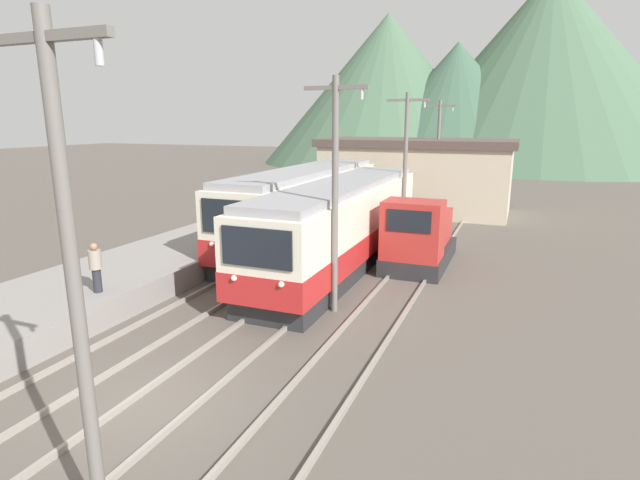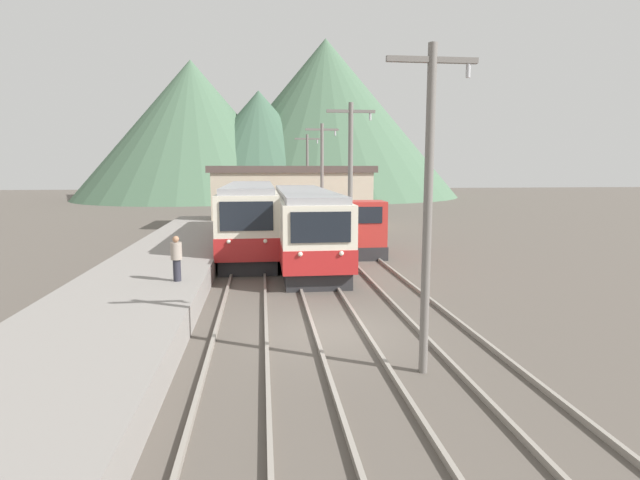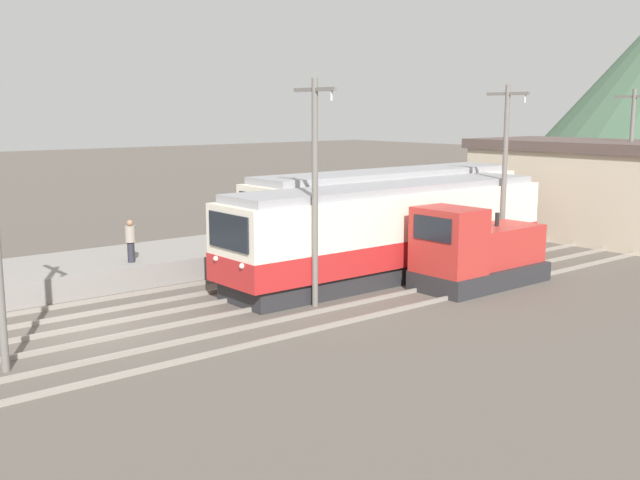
{
  "view_description": "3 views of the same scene",
  "coord_description": "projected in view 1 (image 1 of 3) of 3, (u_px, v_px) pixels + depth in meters",
  "views": [
    {
      "loc": [
        6.97,
        -7.63,
        6.02
      ],
      "look_at": [
        0.26,
        9.0,
        1.72
      ],
      "focal_mm": 28.0,
      "sensor_mm": 36.0,
      "label": 1
    },
    {
      "loc": [
        -1.95,
        -13.77,
        4.69
      ],
      "look_at": [
        0.76,
        9.44,
        1.31
      ],
      "focal_mm": 28.0,
      "sensor_mm": 36.0,
      "label": 2
    },
    {
      "loc": [
        20.16,
        -8.27,
        6.34
      ],
      "look_at": [
        0.56,
        7.82,
        1.92
      ],
      "focal_mm": 42.0,
      "sensor_mm": 36.0,
      "label": 3
    }
  ],
  "objects": [
    {
      "name": "track_left",
      "position": [
        65.0,
        380.0,
        11.75
      ],
      "size": [
        1.54,
        60.0,
        0.14
      ],
      "color": "gray",
      "rests_on": "ground"
    },
    {
      "name": "station_building",
      "position": [
        416.0,
        175.0,
        33.56
      ],
      "size": [
        12.6,
        6.3,
        4.84
      ],
      "color": "beige",
      "rests_on": "ground"
    },
    {
      "name": "catenary_mast_far",
      "position": [
        405.0,
        164.0,
        24.1
      ],
      "size": [
        2.0,
        0.2,
        7.31
      ],
      "color": "slate",
      "rests_on": "ground"
    },
    {
      "name": "catenary_mast_mid",
      "position": [
        335.0,
        189.0,
        15.28
      ],
      "size": [
        2.0,
        0.2,
        7.31
      ],
      "color": "slate",
      "rests_on": "ground"
    },
    {
      "name": "track_center",
      "position": [
        161.0,
        404.0,
        10.73
      ],
      "size": [
        1.54,
        60.0,
        0.14
      ],
      "color": "gray",
      "rests_on": "ground"
    },
    {
      "name": "catenary_mast_near",
      "position": [
        74.0,
        282.0,
        6.47
      ],
      "size": [
        2.0,
        0.2,
        7.31
      ],
      "color": "slate",
      "rests_on": "ground"
    },
    {
      "name": "mountain_backdrop",
      "position": [
        483.0,
        81.0,
        69.44
      ],
      "size": [
        60.81,
        44.1,
        25.62
      ],
      "color": "#47664C",
      "rests_on": "ground"
    },
    {
      "name": "commuter_train_left",
      "position": [
        306.0,
        211.0,
        24.18
      ],
      "size": [
        2.84,
        13.82,
        3.8
      ],
      "color": "#28282B",
      "rests_on": "ground"
    },
    {
      "name": "commuter_train_center",
      "position": [
        342.0,
        227.0,
        20.87
      ],
      "size": [
        2.84,
        14.73,
        3.59
      ],
      "color": "#28282B",
      "rests_on": "ground"
    },
    {
      "name": "person_on_platform",
      "position": [
        96.0,
        266.0,
        15.23
      ],
      "size": [
        0.38,
        0.38,
        1.56
      ],
      "color": "#282833",
      "rests_on": "platform_left"
    },
    {
      "name": "shunting_locomotive",
      "position": [
        419.0,
        238.0,
        21.07
      ],
      "size": [
        2.4,
        5.36,
        3.0
      ],
      "color": "#28282B",
      "rests_on": "ground"
    },
    {
      "name": "ground_plane",
      "position": [
        154.0,
        405.0,
        10.82
      ],
      "size": [
        200.0,
        200.0,
        0.0
      ],
      "primitive_type": "plane",
      "color": "#564F47"
    },
    {
      "name": "track_right",
      "position": [
        287.0,
        437.0,
        9.64
      ],
      "size": [
        1.54,
        60.0,
        0.14
      ],
      "color": "gray",
      "rests_on": "ground"
    },
    {
      "name": "catenary_mast_distant",
      "position": [
        438.0,
        152.0,
        32.92
      ],
      "size": [
        2.0,
        0.2,
        7.31
      ],
      "color": "slate",
      "rests_on": "ground"
    }
  ]
}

